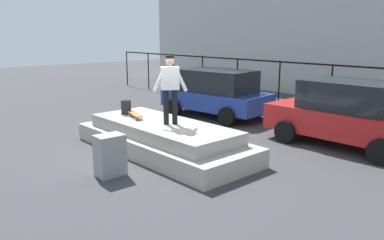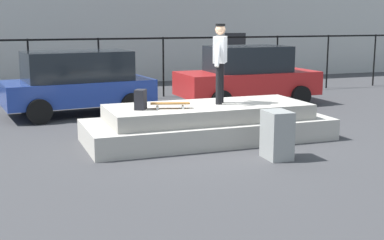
{
  "view_description": "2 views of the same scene",
  "coord_description": "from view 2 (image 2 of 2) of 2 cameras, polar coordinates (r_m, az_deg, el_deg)",
  "views": [
    {
      "loc": [
        7.8,
        -6.03,
        3.05
      ],
      "look_at": [
        -0.01,
        1.01,
        0.69
      ],
      "focal_mm": 36.1,
      "sensor_mm": 36.0,
      "label": 1
    },
    {
      "loc": [
        -4.26,
        -10.59,
        2.61
      ],
      "look_at": [
        -0.02,
        0.82,
        0.29
      ],
      "focal_mm": 49.63,
      "sensor_mm": 36.0,
      "label": 2
    }
  ],
  "objects": [
    {
      "name": "ground_plane",
      "position": [
        11.71,
        1.49,
        -2.09
      ],
      "size": [
        60.0,
        60.0,
        0.0
      ],
      "primitive_type": "plane",
      "color": "#38383A"
    },
    {
      "name": "concrete_ledge",
      "position": [
        11.59,
        1.74,
        -0.42
      ],
      "size": [
        5.35,
        2.09,
        0.79
      ],
      "color": "#ADA89E",
      "rests_on": "ground_plane"
    },
    {
      "name": "skateboarder",
      "position": [
        11.55,
        3.03,
        6.72
      ],
      "size": [
        0.56,
        0.79,
        1.73
      ],
      "color": "black",
      "rests_on": "concrete_ledge"
    },
    {
      "name": "skateboard",
      "position": [
        10.99,
        -2.36,
        1.77
      ],
      "size": [
        0.84,
        0.42,
        0.12
      ],
      "color": "brown",
      "rests_on": "concrete_ledge"
    },
    {
      "name": "backpack",
      "position": [
        10.9,
        -5.56,
        2.2
      ],
      "size": [
        0.31,
        0.34,
        0.41
      ],
      "primitive_type": "cube",
      "rotation": [
        0.0,
        0.0,
        1.03
      ],
      "color": "black",
      "rests_on": "concrete_ledge"
    },
    {
      "name": "car_blue_hatchback_near",
      "position": [
        14.98,
        -12.2,
        4.09
      ],
      "size": [
        4.18,
        2.43,
        1.75
      ],
      "color": "navy",
      "rests_on": "ground_plane"
    },
    {
      "name": "car_red_sedan_mid",
      "position": [
        16.42,
        5.97,
        4.79
      ],
      "size": [
        4.28,
        2.18,
        1.81
      ],
      "color": "#B21E1E",
      "rests_on": "ground_plane"
    },
    {
      "name": "utility_box",
      "position": [
        10.14,
        9.13,
        -1.6
      ],
      "size": [
        0.46,
        0.62,
        0.92
      ],
      "primitive_type": "cube",
      "rotation": [
        0.0,
        0.0,
        -0.04
      ],
      "color": "gray",
      "rests_on": "ground_plane"
    },
    {
      "name": "fence_row",
      "position": [
        17.75,
        -6.5,
        6.81
      ],
      "size": [
        24.06,
        0.06,
        2.02
      ],
      "color": "black",
      "rests_on": "ground_plane"
    }
  ]
}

